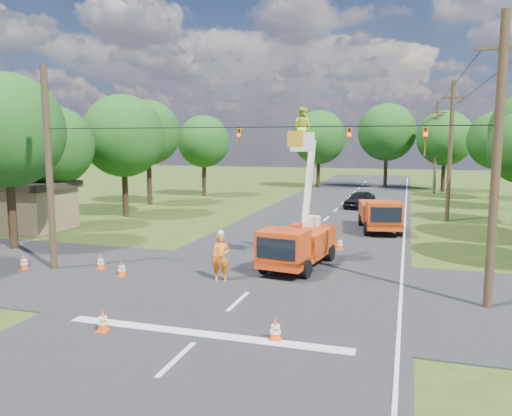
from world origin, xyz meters
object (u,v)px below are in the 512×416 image
(pole_left, at_px, (49,170))
(tree_left_d, at_px, (123,136))
(traffic_cone_1, at_px, (275,329))
(tree_far_b, at_px, (387,132))
(pole_right_mid, at_px, (450,150))
(traffic_cone_5, at_px, (101,262))
(ground_worker, at_px, (221,257))
(bucket_truck, at_px, (298,233))
(tree_left_b, at_px, (7,131))
(second_truck, at_px, (380,214))
(shed, at_px, (27,205))
(traffic_cone_3, at_px, (340,243))
(distant_car, at_px, (360,199))
(pole_right_far, at_px, (436,147))
(traffic_cone_0, at_px, (103,321))
(traffic_cone_7, at_px, (392,225))
(traffic_cone_4, at_px, (122,269))
(traffic_cone_6, at_px, (24,262))
(tree_left_c, at_px, (53,146))
(traffic_cone_8, at_px, (217,252))
(tree_far_c, at_px, (445,138))
(tree_left_e, at_px, (148,133))
(tree_left_f, at_px, (204,142))
(tree_far_a, at_px, (319,137))
(pole_right_near, at_px, (496,161))
(tree_right_e, at_px, (497,140))
(traffic_cone_2, at_px, (307,253))

(pole_left, xyz_separation_m, tree_left_d, (-5.50, 15.00, 1.62))
(traffic_cone_1, bearing_deg, tree_far_b, 89.05)
(pole_right_mid, bearing_deg, traffic_cone_5, -129.43)
(ground_worker, bearing_deg, bucket_truck, 31.53)
(tree_left_d, bearing_deg, tree_left_b, -87.61)
(second_truck, height_order, shed, shed)
(traffic_cone_3, relative_size, traffic_cone_5, 1.00)
(distant_car, relative_size, pole_right_far, 0.44)
(traffic_cone_0, bearing_deg, traffic_cone_7, 69.24)
(traffic_cone_4, relative_size, traffic_cone_6, 1.00)
(tree_left_b, bearing_deg, traffic_cone_4, -20.39)
(second_truck, relative_size, traffic_cone_3, 8.39)
(pole_right_far, bearing_deg, tree_left_c, -128.88)
(second_truck, height_order, pole_right_mid, pole_right_mid)
(pole_right_far, bearing_deg, pole_left, -114.23)
(distant_car, distance_m, traffic_cone_8, 21.75)
(tree_far_c, bearing_deg, tree_left_e, -142.75)
(bucket_truck, xyz_separation_m, traffic_cone_3, (1.33, 4.37, -1.26))
(tree_far_c, bearing_deg, tree_left_f, -153.72)
(distant_car, distance_m, tree_left_f, 17.96)
(bucket_truck, xyz_separation_m, tree_left_f, (-15.80, 26.52, 4.07))
(traffic_cone_7, relative_size, tree_far_a, 0.07)
(pole_right_near, bearing_deg, tree_left_b, 172.57)
(traffic_cone_8, xyz_separation_m, pole_left, (-6.36, -3.95, 4.14))
(traffic_cone_7, height_order, tree_left_d, tree_left_d)
(bucket_truck, bearing_deg, tree_left_b, -169.63)
(tree_left_f, bearing_deg, pole_left, -79.98)
(traffic_cone_5, bearing_deg, tree_far_a, 86.68)
(tree_right_e, xyz_separation_m, tree_far_c, (-4.30, 7.00, 0.25))
(pole_right_mid, height_order, tree_left_f, pole_right_mid)
(second_truck, height_order, tree_left_e, tree_left_e)
(traffic_cone_7, xyz_separation_m, tree_left_e, (-21.58, 7.22, 6.13))
(bucket_truck, relative_size, tree_far_b, 0.70)
(traffic_cone_6, height_order, tree_far_a, tree_far_a)
(pole_right_near, bearing_deg, distant_car, 105.01)
(tree_far_b, bearing_deg, tree_far_c, -24.78)
(ground_worker, distance_m, traffic_cone_2, 5.41)
(ground_worker, relative_size, tree_left_b, 0.22)
(ground_worker, height_order, tree_left_e, tree_left_e)
(tree_left_f, bearing_deg, traffic_cone_1, -64.11)
(pole_left, bearing_deg, distant_car, 65.86)
(distant_car, bearing_deg, pole_left, -100.40)
(traffic_cone_3, bearing_deg, tree_far_a, 101.79)
(tree_right_e, bearing_deg, second_truck, -114.92)
(traffic_cone_5, height_order, pole_right_mid, pole_right_mid)
(bucket_truck, height_order, pole_left, pole_left)
(traffic_cone_3, distance_m, tree_left_b, 18.50)
(pole_right_mid, relative_size, tree_left_e, 1.06)
(distant_car, bearing_deg, tree_left_e, -156.69)
(ground_worker, xyz_separation_m, traffic_cone_4, (-4.29, -0.62, -0.65))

